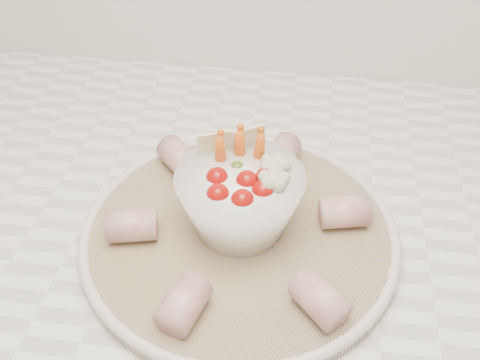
# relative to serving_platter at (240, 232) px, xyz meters

# --- Properties ---
(serving_platter) EXTENTS (0.44, 0.44, 0.02)m
(serving_platter) POSITION_rel_serving_platter_xyz_m (0.00, 0.00, 0.00)
(serving_platter) COLOR navy
(serving_platter) RESTS_ON kitchen_counter
(veggie_bowl) EXTENTS (0.14, 0.14, 0.11)m
(veggie_bowl) POSITION_rel_serving_platter_xyz_m (0.00, 0.01, 0.04)
(veggie_bowl) COLOR white
(veggie_bowl) RESTS_ON serving_platter
(cured_meat_rolls) EXTENTS (0.29, 0.30, 0.04)m
(cured_meat_rolls) POSITION_rel_serving_platter_xyz_m (0.00, 0.00, 0.02)
(cured_meat_rolls) COLOR #AC4E53
(cured_meat_rolls) RESTS_ON serving_platter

